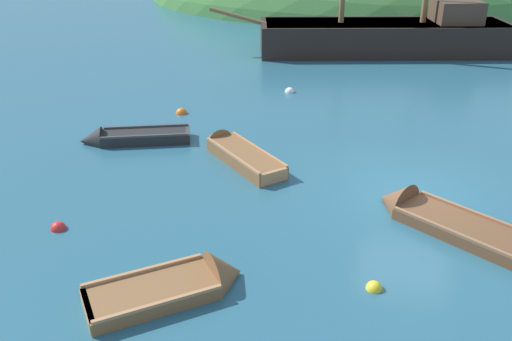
% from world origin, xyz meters
% --- Properties ---
extents(ground_plane, '(120.00, 120.00, 0.00)m').
position_xyz_m(ground_plane, '(0.00, 0.00, 0.00)').
color(ground_plane, '#285B70').
extents(shore_hill, '(36.45, 26.38, 12.68)m').
position_xyz_m(shore_hill, '(-5.45, 34.35, 0.00)').
color(shore_hill, '#477F3D').
rests_on(shore_hill, ground).
extents(sailing_ship, '(15.42, 7.12, 10.67)m').
position_xyz_m(sailing_ship, '(-2.02, 16.01, 0.59)').
color(sailing_ship, black).
rests_on(sailing_ship, ground).
extents(rowboat_far, '(3.96, 2.99, 1.21)m').
position_xyz_m(rowboat_far, '(0.58, -1.38, 0.08)').
color(rowboat_far, brown).
rests_on(rowboat_far, ground).
extents(rowboat_portside, '(3.60, 2.26, 0.91)m').
position_xyz_m(rowboat_portside, '(-8.99, 1.00, 0.11)').
color(rowboat_portside, black).
rests_on(rowboat_portside, ground).
extents(rowboat_outer_left, '(3.13, 2.99, 1.16)m').
position_xyz_m(rowboat_outer_left, '(-4.22, -5.59, 0.08)').
color(rowboat_outer_left, brown).
rests_on(rowboat_outer_left, ground).
extents(rowboat_center, '(3.53, 3.24, 0.93)m').
position_xyz_m(rowboat_center, '(-5.25, 0.80, 0.13)').
color(rowboat_center, brown).
rests_on(rowboat_center, ground).
extents(buoy_white, '(0.40, 0.40, 0.40)m').
position_xyz_m(buoy_white, '(-5.27, 7.79, 0.00)').
color(buoy_white, white).
rests_on(buoy_white, ground).
extents(buoy_red, '(0.37, 0.37, 0.37)m').
position_xyz_m(buoy_red, '(-7.98, -4.32, 0.00)').
color(buoy_red, red).
rests_on(buoy_red, ground).
extents(buoy_yellow, '(0.33, 0.33, 0.33)m').
position_xyz_m(buoy_yellow, '(-0.56, -4.44, 0.00)').
color(buoy_yellow, yellow).
rests_on(buoy_yellow, ground).
extents(buoy_orange, '(0.42, 0.42, 0.42)m').
position_xyz_m(buoy_orange, '(-8.51, 4.05, 0.00)').
color(buoy_orange, orange).
rests_on(buoy_orange, ground).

